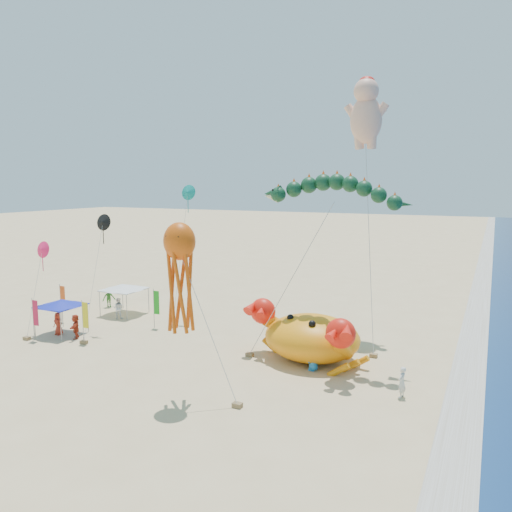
{
  "coord_description": "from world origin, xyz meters",
  "views": [
    {
      "loc": [
        12.87,
        -29.03,
        11.53
      ],
      "look_at": [
        -2.0,
        2.0,
        6.5
      ],
      "focal_mm": 35.0,
      "sensor_mm": 36.0,
      "label": 1
    }
  ],
  "objects_px": {
    "canopy_white": "(124,287)",
    "cherub_kite": "(366,111)",
    "canopy_blue": "(61,303)",
    "crab_inflatable": "(311,336)",
    "octopus_kite": "(180,269)",
    "dragon_kite": "(332,195)"
  },
  "relations": [
    {
      "from": "canopy_white",
      "to": "cherub_kite",
      "type": "bearing_deg",
      "value": 11.9
    },
    {
      "from": "canopy_blue",
      "to": "crab_inflatable",
      "type": "bearing_deg",
      "value": 8.08
    },
    {
      "from": "octopus_kite",
      "to": "crab_inflatable",
      "type": "bearing_deg",
      "value": 62.59
    },
    {
      "from": "cherub_kite",
      "to": "dragon_kite",
      "type": "bearing_deg",
      "value": -92.11
    },
    {
      "from": "octopus_kite",
      "to": "canopy_white",
      "type": "xyz_separation_m",
      "value": [
        -14.51,
        12.45,
        -4.65
      ]
    },
    {
      "from": "cherub_kite",
      "to": "canopy_white",
      "type": "xyz_separation_m",
      "value": [
        -20.03,
        -4.22,
        -14.41
      ]
    },
    {
      "from": "cherub_kite",
      "to": "octopus_kite",
      "type": "distance_m",
      "value": 20.09
    },
    {
      "from": "dragon_kite",
      "to": "cherub_kite",
      "type": "height_order",
      "value": "cherub_kite"
    },
    {
      "from": "dragon_kite",
      "to": "cherub_kite",
      "type": "relative_size",
      "value": 0.61
    },
    {
      "from": "octopus_kite",
      "to": "canopy_blue",
      "type": "bearing_deg",
      "value": 159.19
    },
    {
      "from": "cherub_kite",
      "to": "canopy_blue",
      "type": "xyz_separation_m",
      "value": [
        -20.44,
        -10.99,
        -14.41
      ]
    },
    {
      "from": "crab_inflatable",
      "to": "canopy_white",
      "type": "xyz_separation_m",
      "value": [
        -18.87,
        4.04,
        0.79
      ]
    },
    {
      "from": "cherub_kite",
      "to": "canopy_white",
      "type": "distance_m",
      "value": 25.03
    },
    {
      "from": "canopy_blue",
      "to": "canopy_white",
      "type": "relative_size",
      "value": 0.92
    },
    {
      "from": "crab_inflatable",
      "to": "octopus_kite",
      "type": "distance_m",
      "value": 10.92
    },
    {
      "from": "cherub_kite",
      "to": "octopus_kite",
      "type": "bearing_deg",
      "value": -108.31
    },
    {
      "from": "crab_inflatable",
      "to": "cherub_kite",
      "type": "height_order",
      "value": "cherub_kite"
    },
    {
      "from": "crab_inflatable",
      "to": "canopy_white",
      "type": "height_order",
      "value": "crab_inflatable"
    },
    {
      "from": "octopus_kite",
      "to": "canopy_white",
      "type": "bearing_deg",
      "value": 139.39
    },
    {
      "from": "crab_inflatable",
      "to": "canopy_white",
      "type": "distance_m",
      "value": 19.32
    },
    {
      "from": "dragon_kite",
      "to": "octopus_kite",
      "type": "xyz_separation_m",
      "value": [
        -5.25,
        -9.45,
        -3.68
      ]
    },
    {
      "from": "octopus_kite",
      "to": "canopy_blue",
      "type": "relative_size",
      "value": 2.93
    }
  ]
}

